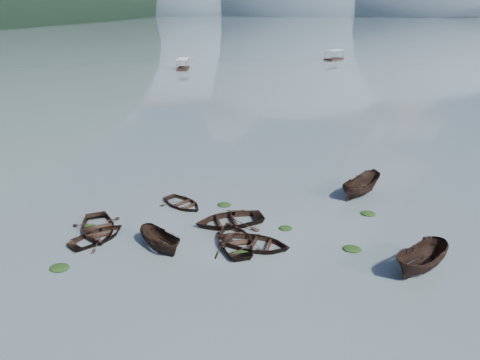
% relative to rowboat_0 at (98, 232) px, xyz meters
% --- Properties ---
extents(ground_plane, '(2400.00, 2400.00, 0.00)m').
position_rel_rowboat_0_xyz_m(ground_plane, '(8.89, -5.35, 0.00)').
color(ground_plane, '#4B585D').
extents(haze_mtn_a, '(520.00, 520.00, 280.00)m').
position_rel_rowboat_0_xyz_m(haze_mtn_a, '(-251.11, 894.65, 0.00)').
color(haze_mtn_a, '#475666').
rests_on(haze_mtn_a, ground).
extents(haze_mtn_b, '(520.00, 520.00, 340.00)m').
position_rel_rowboat_0_xyz_m(haze_mtn_b, '(-51.11, 894.65, 0.00)').
color(haze_mtn_b, '#475666').
rests_on(haze_mtn_b, ground).
extents(haze_mtn_c, '(520.00, 520.00, 260.00)m').
position_rel_rowboat_0_xyz_m(haze_mtn_c, '(148.89, 894.65, 0.00)').
color(haze_mtn_c, '#475666').
rests_on(haze_mtn_c, ground).
extents(rowboat_0, '(5.48, 5.88, 0.99)m').
position_rel_rowboat_0_xyz_m(rowboat_0, '(0.00, 0.00, 0.00)').
color(rowboat_0, black).
rests_on(rowboat_0, ground).
extents(rowboat_1, '(4.47, 4.91, 0.83)m').
position_rel_rowboat_0_xyz_m(rowboat_1, '(0.54, -0.96, 0.00)').
color(rowboat_1, black).
rests_on(rowboat_1, ground).
extents(rowboat_2, '(4.07, 3.51, 1.52)m').
position_rel_rowboat_0_xyz_m(rowboat_2, '(5.20, -1.30, 0.00)').
color(rowboat_2, black).
rests_on(rowboat_2, ground).
extents(rowboat_3, '(5.06, 5.73, 0.98)m').
position_rel_rowboat_0_xyz_m(rowboat_3, '(9.78, 0.33, 0.00)').
color(rowboat_3, black).
rests_on(rowboat_3, ground).
extents(rowboat_4, '(4.79, 3.64, 0.93)m').
position_rel_rowboat_0_xyz_m(rowboat_4, '(11.31, 0.12, 0.00)').
color(rowboat_4, black).
rests_on(rowboat_4, ground).
extents(rowboat_5, '(4.44, 4.84, 1.85)m').
position_rel_rowboat_0_xyz_m(rowboat_5, '(21.37, -0.63, 0.00)').
color(rowboat_5, black).
rests_on(rowboat_5, ground).
extents(rowboat_6, '(4.75, 4.42, 0.80)m').
position_rel_rowboat_0_xyz_m(rowboat_6, '(4.52, 5.21, 0.00)').
color(rowboat_6, black).
rests_on(rowboat_6, ground).
extents(rowboat_7, '(6.16, 5.57, 1.05)m').
position_rel_rowboat_0_xyz_m(rowboat_7, '(8.82, 2.98, 0.00)').
color(rowboat_7, black).
rests_on(rowboat_7, ground).
extents(rowboat_8, '(4.20, 5.01, 1.86)m').
position_rel_rowboat_0_xyz_m(rowboat_8, '(18.50, 10.26, 0.00)').
color(rowboat_8, black).
rests_on(rowboat_8, ground).
extents(weed_clump_0, '(1.22, 1.00, 0.27)m').
position_rel_rowboat_0_xyz_m(weed_clump_0, '(-0.02, -4.66, 0.00)').
color(weed_clump_0, black).
rests_on(weed_clump_0, ground).
extents(weed_clump_1, '(1.04, 0.83, 0.23)m').
position_rel_rowboat_0_xyz_m(weed_clump_1, '(9.33, 0.31, 0.00)').
color(weed_clump_1, black).
rests_on(weed_clump_1, ground).
extents(weed_clump_2, '(1.30, 1.04, 0.28)m').
position_rel_rowboat_0_xyz_m(weed_clump_2, '(10.56, -1.06, 0.00)').
color(weed_clump_2, black).
rests_on(weed_clump_2, ground).
extents(weed_clump_3, '(0.97, 0.82, 0.22)m').
position_rel_rowboat_0_xyz_m(weed_clump_3, '(12.94, 3.03, 0.00)').
color(weed_clump_3, black).
rests_on(weed_clump_3, ground).
extents(weed_clump_4, '(1.21, 0.96, 0.25)m').
position_rel_rowboat_0_xyz_m(weed_clump_4, '(17.47, 1.05, 0.00)').
color(weed_clump_4, black).
rests_on(weed_clump_4, ground).
extents(weed_clump_5, '(1.05, 0.84, 0.22)m').
position_rel_rowboat_0_xyz_m(weed_clump_5, '(-0.97, 0.50, 0.00)').
color(weed_clump_5, black).
rests_on(weed_clump_5, ground).
extents(weed_clump_6, '(1.10, 0.92, 0.23)m').
position_rel_rowboat_0_xyz_m(weed_clump_6, '(7.75, 5.96, 0.00)').
color(weed_clump_6, black).
rests_on(weed_clump_6, ground).
extents(weed_clump_7, '(1.13, 0.90, 0.25)m').
position_rel_rowboat_0_xyz_m(weed_clump_7, '(18.91, 6.56, 0.00)').
color(weed_clump_7, black).
rests_on(weed_clump_7, ground).
extents(pontoon_left, '(3.94, 6.88, 2.48)m').
position_rel_rowboat_0_xyz_m(pontoon_left, '(-20.55, 81.15, 0.00)').
color(pontoon_left, black).
rests_on(pontoon_left, ground).
extents(pontoon_centre, '(6.03, 7.26, 2.61)m').
position_rel_rowboat_0_xyz_m(pontoon_centre, '(16.77, 109.64, 0.00)').
color(pontoon_centre, black).
rests_on(pontoon_centre, ground).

